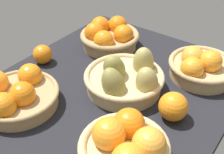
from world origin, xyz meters
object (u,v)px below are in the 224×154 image
Objects in this scene: basket_near_right at (17,95)px; loose_orange_back_gap at (43,54)px; basket_far_left at (201,67)px; basket_near_left at (109,36)px; loose_orange_front_gap at (173,106)px; basket_far_right at (126,147)px; basket_center_pears at (126,78)px.

loose_orange_back_gap is at bearing -150.80° from basket_near_right.
basket_near_left is at bearing -87.65° from basket_far_left.
loose_orange_front_gap is 1.20× the size of loose_orange_back_gap.
loose_orange_back_gap is (-18.75, -48.37, -1.86)cm from basket_far_right.
basket_near_right is 2.87× the size of loose_orange_front_gap.
basket_near_left is at bearing 152.05° from loose_orange_back_gap.
basket_far_right is at bearing 40.70° from basket_near_left.
basket_far_left is at bearing 140.21° from basket_near_right.
basket_near_right is (45.11, -37.58, -0.31)cm from basket_far_left.
basket_far_left is at bearing 179.18° from basket_far_right.
basket_far_right is 51.91cm from loose_orange_back_gap.
basket_far_right is 3.13× the size of loose_orange_back_gap.
loose_orange_back_gap is at bearing -27.95° from basket_near_left.
basket_center_pears reaches higher than basket_far_left.
loose_orange_front_gap is (21.53, 38.12, -0.48)cm from basket_near_left.
basket_near_right reaches higher than loose_orange_front_gap.
basket_far_left reaches higher than basket_near_left.
basket_center_pears reaches higher than loose_orange_back_gap.
basket_center_pears is 27.71cm from basket_near_left.
basket_center_pears is at bearing -99.21° from loose_orange_front_gap.
basket_near_left reaches higher than loose_orange_back_gap.
basket_near_right is 3.46× the size of loose_orange_back_gap.
basket_near_right is at bearing -40.59° from basket_center_pears.
basket_center_pears is 17.88cm from loose_orange_front_gap.
basket_center_pears reaches higher than basket_far_right.
loose_orange_front_gap is at bearing 80.79° from basket_center_pears.
basket_far_right is at bearing 92.59° from basket_near_right.
basket_far_left is 0.99× the size of basket_near_left.
loose_orange_front_gap is at bearing 60.54° from basket_near_left.
basket_far_left reaches higher than loose_orange_back_gap.
basket_center_pears is 33.10cm from loose_orange_back_gap.
basket_far_left is 0.95× the size of basket_near_right.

